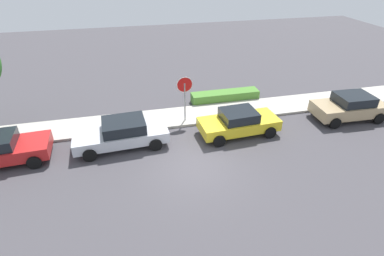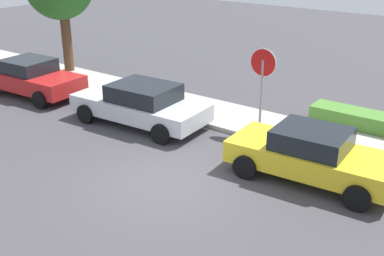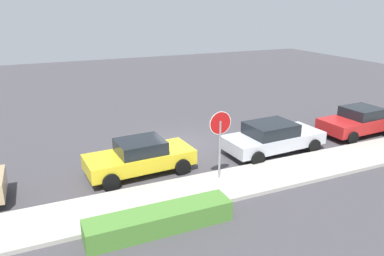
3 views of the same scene
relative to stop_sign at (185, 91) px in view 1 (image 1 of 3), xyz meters
name	(u,v)px [view 1 (image 1 of 3)]	position (x,y,z in m)	size (l,w,h in m)	color
ground_plane	(195,166)	(-0.41, -4.13, -1.92)	(60.00, 60.00, 0.00)	#423F44
sidewalk_curb	(176,117)	(-0.41, 0.53, -1.85)	(32.00, 2.23, 0.14)	#B2ADA3
stop_sign	(185,91)	(0.00, 0.00, 0.00)	(0.88, 0.08, 2.75)	gray
parked_car_yellow	(239,122)	(2.51, -1.89, -1.22)	(4.29, 2.14, 1.38)	yellow
parked_car_silver	(122,133)	(-3.56, -1.59, -1.21)	(4.68, 2.28, 1.39)	silver
parked_car_red	(1,149)	(-9.00, -1.78, -1.21)	(4.16, 2.19, 1.41)	red
parked_car_tan	(350,107)	(9.39, -1.74, -1.16)	(4.14, 2.13, 1.49)	tan
front_yard_hedge	(225,96)	(3.13, 2.13, -1.60)	(4.44, 0.92, 0.64)	#4C8433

